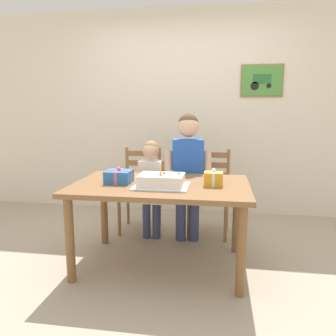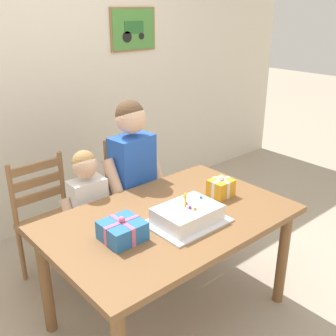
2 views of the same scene
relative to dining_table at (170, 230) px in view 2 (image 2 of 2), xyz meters
The scene contains 10 objects.
ground_plane 0.64m from the dining_table, ahead, with size 20.00×20.00×0.00m, color tan.
back_wall 1.80m from the dining_table, 89.88° to the left, with size 6.40×0.11×2.60m.
dining_table is the anchor object (origin of this frame).
birthday_cake 0.19m from the dining_table, 78.86° to the right, with size 0.44×0.34×0.19m.
gift_box_red_large 0.46m from the dining_table, ahead, with size 0.15×0.14×0.15m.
gift_box_beside_cake 0.39m from the dining_table, behind, with size 0.22×0.21×0.14m.
chair_left 0.95m from the dining_table, 114.31° to the left, with size 0.43×0.43×0.92m.
chair_right 0.95m from the dining_table, 65.63° to the left, with size 0.44×0.44×0.92m.
child_older 0.64m from the dining_table, 74.23° to the left, with size 0.49×0.29×1.31m.
child_younger 0.64m from the dining_table, 109.38° to the left, with size 0.38×0.22×1.04m.
Camera 2 is at (-1.40, -1.58, 1.91)m, focal length 42.90 mm.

